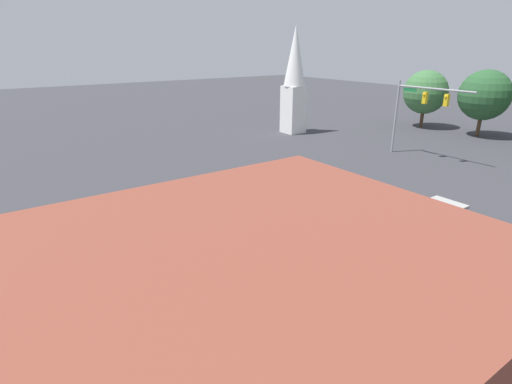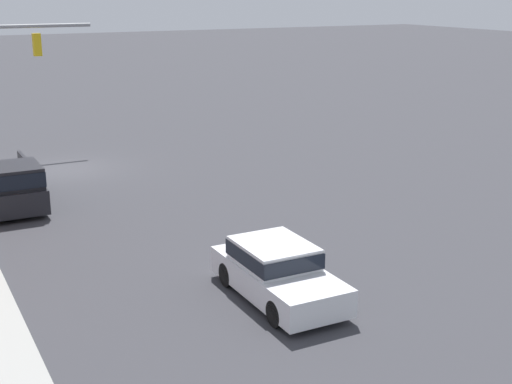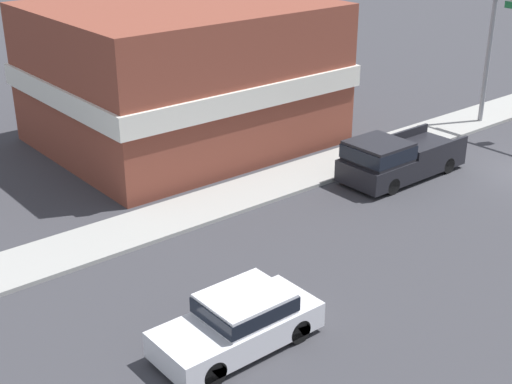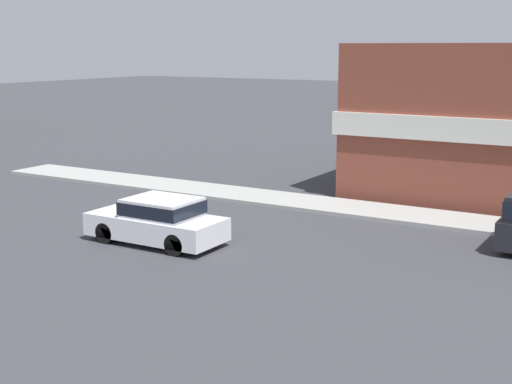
% 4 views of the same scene
% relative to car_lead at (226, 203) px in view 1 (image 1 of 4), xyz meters
% --- Properties ---
extents(far_signal_assembly, '(7.58, 0.49, 7.05)m').
position_rel_car_lead_xyz_m(far_signal_assembly, '(-1.64, 22.07, 4.35)').
color(far_signal_assembly, gray).
rests_on(far_signal_assembly, ground).
extents(car_lead, '(1.86, 4.35, 1.45)m').
position_rel_car_lead_xyz_m(car_lead, '(0.00, 0.00, 0.00)').
color(car_lead, black).
rests_on(car_lead, ground).
extents(pickup_truck_parked, '(2.15, 5.45, 1.78)m').
position_rel_car_lead_xyz_m(pickup_truck_parked, '(4.85, -11.52, 0.13)').
color(pickup_truck_parked, black).
rests_on(pickup_truck_parked, ground).
extents(corner_brick_building, '(10.20, 11.91, 6.14)m').
position_rel_car_lead_xyz_m(corner_brick_building, '(13.97, -7.71, 2.31)').
color(corner_brick_building, brown).
rests_on(corner_brick_building, ground).
extents(church_steeple, '(2.59, 2.59, 12.48)m').
position_rel_car_lead_xyz_m(church_steeple, '(-17.16, 20.06, 5.77)').
color(church_steeple, white).
rests_on(church_steeple, ground).
extents(backdrop_tree_left_far, '(5.51, 5.51, 7.28)m').
position_rel_car_lead_xyz_m(backdrop_tree_left_far, '(-10.06, 36.23, 3.76)').
color(backdrop_tree_left_far, '#4C3823').
rests_on(backdrop_tree_left_far, ground).
extents(backdrop_tree_left_mid, '(5.74, 5.74, 7.66)m').
position_rel_car_lead_xyz_m(backdrop_tree_left_mid, '(-2.81, 36.68, 4.03)').
color(backdrop_tree_left_mid, '#4C3823').
rests_on(backdrop_tree_left_mid, ground).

